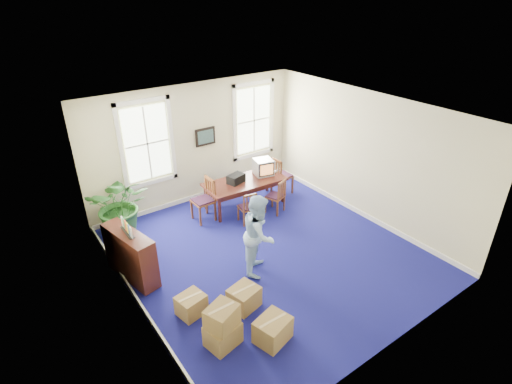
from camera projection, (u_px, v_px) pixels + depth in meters
floor at (268, 252)px, 8.98m from camera, size 6.50×6.50×0.00m
ceiling at (270, 114)px, 7.49m from camera, size 6.50×6.50×0.00m
wall_back at (195, 144)px, 10.58m from camera, size 6.50×0.00×6.50m
wall_front at (402, 271)px, 5.90m from camera, size 6.50×0.00×6.50m
wall_left at (127, 237)px, 6.69m from camera, size 0.00×6.50×6.50m
wall_right at (366, 157)px, 9.78m from camera, size 0.00×6.50×6.50m
baseboard_back at (199, 195)px, 11.27m from camera, size 6.00×0.04×0.12m
baseboard_left at (141, 305)px, 7.42m from camera, size 0.04×6.50×0.12m
baseboard_right at (358, 211)px, 10.48m from camera, size 0.04×6.50×0.12m
window_left at (147, 143)px, 9.75m from camera, size 1.40×0.12×2.20m
window_right at (254, 120)px, 11.40m from camera, size 1.40×0.12×2.20m
wall_picture at (205, 137)px, 10.63m from camera, size 0.58×0.06×0.48m
conference_table at (245, 193)px, 10.73m from camera, size 2.21×1.10×0.74m
crt_tv at (263, 167)px, 10.82m from camera, size 0.58×0.61×0.43m
game_console at (273, 171)px, 11.03m from camera, size 0.19×0.21×0.04m
equipment_bag at (236, 179)px, 10.41m from camera, size 0.52×0.41×0.23m
chair_near_left at (247, 207)px, 9.94m from camera, size 0.44×0.44×0.87m
chair_near_right at (275, 196)px, 10.38m from camera, size 0.55×0.55×0.94m
chair_end_left at (203, 200)px, 9.98m from camera, size 0.51×0.51×1.11m
chair_end_right at (282, 175)px, 11.30m from camera, size 0.50×0.50×1.09m
man at (259, 234)px, 8.08m from camera, size 1.06×1.07×1.74m
credenza at (131, 256)px, 7.98m from camera, size 0.67×1.41×1.07m
brochure_rack at (127, 228)px, 7.68m from camera, size 0.25×0.60×0.26m
potted_plant at (121, 205)px, 9.33m from camera, size 1.76×1.67×1.54m
cardboard_boxes at (230, 316)px, 6.70m from camera, size 1.80×1.80×0.83m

